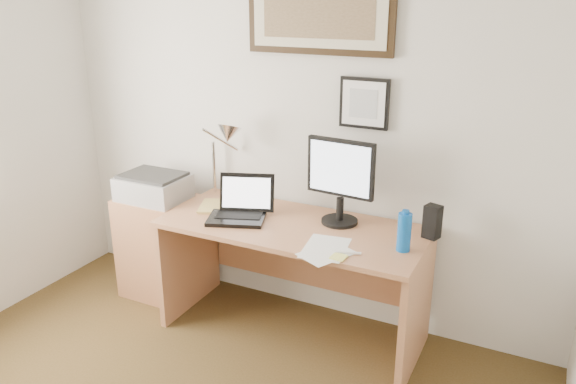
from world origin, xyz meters
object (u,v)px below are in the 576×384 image
Objects in this scene: side_cabinet at (160,246)px; printer at (154,187)px; desk at (298,254)px; laptop at (240,209)px; lcd_monitor at (340,177)px; book at (200,206)px; water_bottle at (404,232)px.

side_cabinet is 0.45m from printer.
desk is 0.46m from laptop.
lcd_monitor is at bearing 13.65° from desk.
book is 0.47× the size of lcd_monitor.
laptop is 0.65m from lcd_monitor.
laptop is 0.74m from printer.
desk is (1.07, 0.04, 0.15)m from side_cabinet.
desk is at bearing 1.89° from side_cabinet.
water_bottle reaches higher than desk.
printer is at bearing -81.27° from side_cabinet.
book is 0.71m from desk.
water_bottle is 1.76m from printer.
laptop is at bearing -158.47° from desk.
water_bottle is at bearing -2.89° from printer.
book is at bearing -7.97° from side_cabinet.
side_cabinet is 1.66× the size of printer.
water_bottle is at bearing -0.60° from laptop.
desk is at bearing 7.99° from book.
side_cabinet is 1.08m from desk.
water_bottle reaches higher than book.
book is (-1.35, 0.05, -0.10)m from water_bottle.
laptop is at bearing 179.40° from water_bottle.
laptop is at bearing -6.91° from book.
water_bottle is at bearing -2.12° from book.
side_cabinet is 0.46× the size of desk.
side_cabinet is at bearing 176.51° from water_bottle.
water_bottle is at bearing -24.16° from lcd_monitor.
side_cabinet is at bearing 98.73° from printer.
laptop is 0.77× the size of lcd_monitor.
book is 0.55× the size of printer.
lcd_monitor reaches higher than laptop.
water_bottle is at bearing -11.68° from desk.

